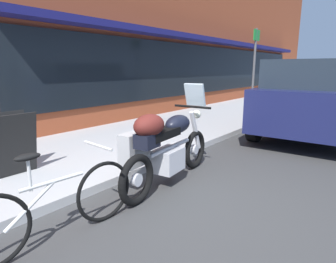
{
  "coord_description": "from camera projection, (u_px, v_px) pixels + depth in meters",
  "views": [
    {
      "loc": [
        -2.59,
        -1.82,
        1.63
      ],
      "look_at": [
        0.66,
        0.73,
        0.7
      ],
      "focal_mm": 30.47,
      "sensor_mm": 36.0,
      "label": 1
    }
  ],
  "objects": [
    {
      "name": "parked_bicycle",
      "position": [
        54.0,
        206.0,
        2.65
      ],
      "size": [
        1.75,
        0.48,
        0.92
      ],
      "color": "black",
      "rests_on": "ground_plane"
    },
    {
      "name": "sidewalk_curb",
      "position": [
        255.0,
        106.0,
        11.93
      ],
      "size": [
        30.0,
        3.12,
        0.12
      ],
      "color": "#AFAFAF",
      "rests_on": "ground_plane"
    },
    {
      "name": "parking_sign_pole",
      "position": [
        254.0,
        66.0,
        8.76
      ],
      "size": [
        0.44,
        0.07,
        2.66
      ],
      "color": "#59595B",
      "rests_on": "sidewalk_curb"
    },
    {
      "name": "ground_plane",
      "position": [
        182.0,
        205.0,
        3.45
      ],
      "size": [
        80.0,
        80.0,
        0.0
      ],
      "primitive_type": "plane",
      "color": "#3A3A3A"
    },
    {
      "name": "sandwich_board_sign",
      "position": [
        14.0,
        144.0,
        4.07
      ],
      "size": [
        0.55,
        0.41,
        0.89
      ],
      "color": "black",
      "rests_on": "sidewalk_curb"
    },
    {
      "name": "storefront_building",
      "position": [
        215.0,
        14.0,
        11.69
      ],
      "size": [
        24.79,
        0.9,
        7.71
      ],
      "color": "#964427",
      "rests_on": "ground_plane"
    },
    {
      "name": "touring_motorcycle",
      "position": [
        163.0,
        145.0,
        3.9
      ],
      "size": [
        2.16,
        0.62,
        1.39
      ],
      "color": "black",
      "rests_on": "ground_plane"
    },
    {
      "name": "parked_minivan",
      "position": [
        317.0,
        96.0,
        6.87
      ],
      "size": [
        4.78,
        2.33,
        1.79
      ],
      "color": "#191E4C",
      "rests_on": "ground_plane"
    }
  ]
}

